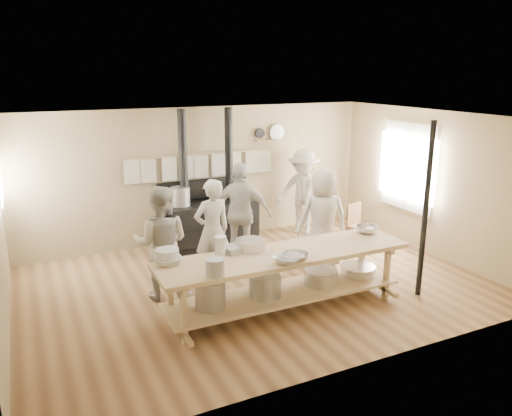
# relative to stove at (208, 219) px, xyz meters

# --- Properties ---
(ground) EXTENTS (7.00, 7.00, 0.00)m
(ground) POSITION_rel_stove_xyz_m (0.01, -2.12, -0.52)
(ground) COLOR brown
(ground) RESTS_ON ground
(room_shell) EXTENTS (7.00, 7.00, 7.00)m
(room_shell) POSITION_rel_stove_xyz_m (0.01, -2.12, 1.10)
(room_shell) COLOR tan
(room_shell) RESTS_ON ground
(window_right) EXTENTS (0.09, 1.50, 1.65)m
(window_right) POSITION_rel_stove_xyz_m (3.48, -1.52, 0.98)
(window_right) COLOR beige
(window_right) RESTS_ON ground
(left_opening) EXTENTS (0.00, 0.90, 0.90)m
(left_opening) POSITION_rel_stove_xyz_m (-3.44, -0.12, 1.08)
(left_opening) COLOR white
(left_opening) RESTS_ON ground
(stove) EXTENTS (1.90, 0.75, 2.60)m
(stove) POSITION_rel_stove_xyz_m (0.00, 0.00, 0.00)
(stove) COLOR black
(stove) RESTS_ON ground
(towel_rail) EXTENTS (3.00, 0.04, 0.47)m
(towel_rail) POSITION_rel_stove_xyz_m (0.01, 0.28, 1.03)
(towel_rail) COLOR #9E8B5A
(towel_rail) RESTS_ON ground
(back_wall_shelf) EXTENTS (0.63, 0.14, 0.32)m
(back_wall_shelf) POSITION_rel_stove_xyz_m (1.47, 0.32, 1.48)
(back_wall_shelf) COLOR #9E8B5A
(back_wall_shelf) RESTS_ON ground
(prep_table) EXTENTS (3.60, 0.90, 0.85)m
(prep_table) POSITION_rel_stove_xyz_m (-0.00, -3.02, -0.00)
(prep_table) COLOR #9E8B5A
(prep_table) RESTS_ON ground
(support_post) EXTENTS (0.08, 0.08, 2.60)m
(support_post) POSITION_rel_stove_xyz_m (2.06, -3.47, 0.78)
(support_post) COLOR black
(support_post) RESTS_ON ground
(cook_far_left) EXTENTS (0.65, 0.47, 1.66)m
(cook_far_left) POSITION_rel_stove_xyz_m (-0.53, -1.64, 0.31)
(cook_far_left) COLOR #AFAB9B
(cook_far_left) RESTS_ON ground
(cook_left) EXTENTS (1.02, 0.94, 1.69)m
(cook_left) POSITION_rel_stove_xyz_m (-1.41, -1.90, 0.33)
(cook_left) COLOR #AFAB9B
(cook_left) RESTS_ON ground
(cook_center) EXTENTS (0.96, 0.77, 1.71)m
(cook_center) POSITION_rel_stove_xyz_m (1.36, -1.88, 0.33)
(cook_center) COLOR #AFAB9B
(cook_center) RESTS_ON ground
(cook_right) EXTENTS (1.10, 0.92, 1.76)m
(cook_right) POSITION_rel_stove_xyz_m (0.22, -1.06, 0.36)
(cook_right) COLOR #AFAB9B
(cook_right) RESTS_ON ground
(cook_by_window) EXTENTS (1.28, 1.22, 1.75)m
(cook_by_window) POSITION_rel_stove_xyz_m (2.00, -0.17, 0.35)
(cook_by_window) COLOR #AFAB9B
(cook_by_window) RESTS_ON ground
(chair) EXTENTS (0.46, 0.46, 0.81)m
(chair) POSITION_rel_stove_xyz_m (2.56, -1.33, -0.28)
(chair) COLOR #553622
(chair) RESTS_ON ground
(bowl_white_a) EXTENTS (0.36, 0.36, 0.09)m
(bowl_white_a) POSITION_rel_stove_xyz_m (-1.54, -2.71, 0.37)
(bowl_white_a) COLOR white
(bowl_white_a) RESTS_ON prep_table
(bowl_steel_a) EXTENTS (0.48, 0.48, 0.11)m
(bowl_steel_a) POSITION_rel_stove_xyz_m (-0.02, -3.35, 0.38)
(bowl_steel_a) COLOR silver
(bowl_steel_a) RESTS_ON prep_table
(bowl_white_b) EXTENTS (0.51, 0.51, 0.09)m
(bowl_white_b) POSITION_rel_stove_xyz_m (-0.13, -3.35, 0.37)
(bowl_white_b) COLOR white
(bowl_white_b) RESTS_ON prep_table
(bowl_steel_b) EXTENTS (0.46, 0.46, 0.11)m
(bowl_steel_b) POSITION_rel_stove_xyz_m (1.56, -2.80, 0.38)
(bowl_steel_b) COLOR silver
(bowl_steel_b) RESTS_ON prep_table
(roasting_pan) EXTENTS (0.43, 0.32, 0.09)m
(roasting_pan) POSITION_rel_stove_xyz_m (-0.56, -2.69, 0.37)
(roasting_pan) COLOR #B2B2B7
(roasting_pan) RESTS_ON prep_table
(mixing_bowl_large) EXTENTS (0.55, 0.55, 0.14)m
(mixing_bowl_large) POSITION_rel_stove_xyz_m (-0.36, -2.69, 0.40)
(mixing_bowl_large) COLOR silver
(mixing_bowl_large) RESTS_ON prep_table
(bucket_galv) EXTENTS (0.25, 0.25, 0.22)m
(bucket_galv) POSITION_rel_stove_xyz_m (-1.14, -3.35, 0.44)
(bucket_galv) COLOR gray
(bucket_galv) RESTS_ON prep_table
(deep_bowl_enamel) EXTENTS (0.37, 0.37, 0.18)m
(deep_bowl_enamel) POSITION_rel_stove_xyz_m (-1.54, -2.69, 0.42)
(deep_bowl_enamel) COLOR white
(deep_bowl_enamel) RESTS_ON prep_table
(pitcher) EXTENTS (0.18, 0.18, 0.25)m
(pitcher) POSITION_rel_stove_xyz_m (-0.81, -2.69, 0.46)
(pitcher) COLOR white
(pitcher) RESTS_ON prep_table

